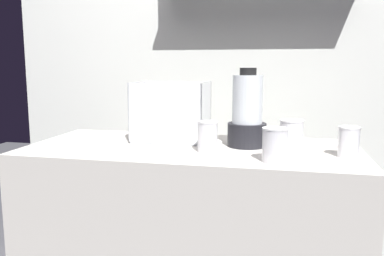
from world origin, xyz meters
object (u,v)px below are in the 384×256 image
(blender_pitcher, at_px, (247,115))
(juice_cup_carrot_middle, at_px, (291,139))
(juice_cup_mango_far_left, at_px, (207,138))
(juice_cup_carrot_right, at_px, (349,144))
(carrot_display_bin, at_px, (172,122))
(juice_cup_carrot_left, at_px, (275,147))

(blender_pitcher, xyz_separation_m, juice_cup_carrot_middle, (0.18, -0.11, -0.08))
(juice_cup_mango_far_left, relative_size, juice_cup_carrot_right, 1.07)
(carrot_display_bin, xyz_separation_m, juice_cup_mango_far_left, (0.21, -0.22, -0.03))
(juice_cup_carrot_middle, bearing_deg, carrot_display_bin, 160.67)
(juice_cup_carrot_left, bearing_deg, blender_pitcher, 114.97)
(juice_cup_carrot_left, distance_m, juice_cup_carrot_middle, 0.16)
(juice_cup_mango_far_left, bearing_deg, juice_cup_carrot_right, 2.82)
(juice_cup_mango_far_left, height_order, juice_cup_carrot_right, juice_cup_mango_far_left)
(juice_cup_mango_far_left, bearing_deg, carrot_display_bin, 133.11)
(carrot_display_bin, relative_size, juice_cup_carrot_middle, 2.45)
(carrot_display_bin, height_order, juice_cup_mango_far_left, carrot_display_bin)
(juice_cup_carrot_left, distance_m, juice_cup_carrot_right, 0.30)
(juice_cup_mango_far_left, distance_m, juice_cup_carrot_left, 0.29)
(juice_cup_mango_far_left, xyz_separation_m, juice_cup_carrot_left, (0.26, -0.11, -0.00))
(carrot_display_bin, bearing_deg, juice_cup_carrot_middle, -19.33)
(juice_cup_carrot_middle, bearing_deg, blender_pitcher, 147.81)
(carrot_display_bin, height_order, juice_cup_carrot_middle, carrot_display_bin)
(blender_pitcher, relative_size, juice_cup_carrot_middle, 2.48)
(juice_cup_mango_far_left, relative_size, juice_cup_carrot_middle, 0.92)
(carrot_display_bin, bearing_deg, juice_cup_carrot_right, -14.71)
(carrot_display_bin, xyz_separation_m, juice_cup_carrot_left, (0.47, -0.33, -0.03))
(carrot_display_bin, distance_m, juice_cup_carrot_left, 0.58)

